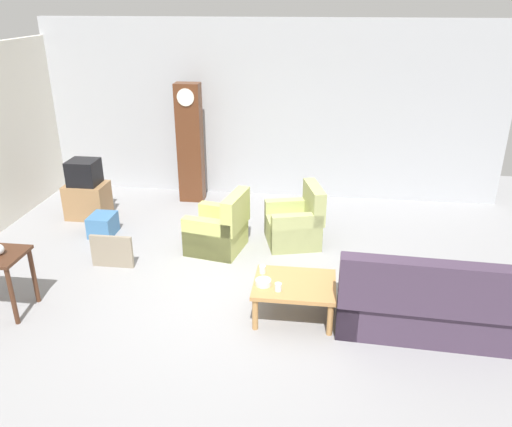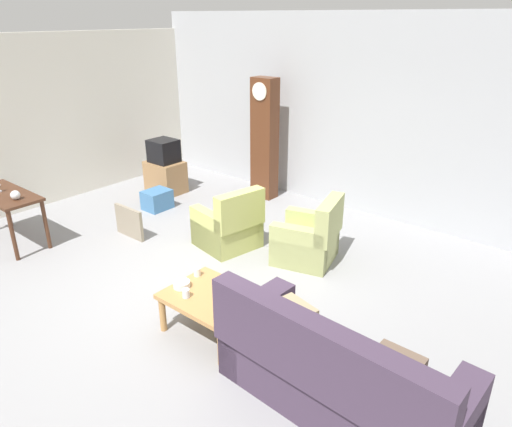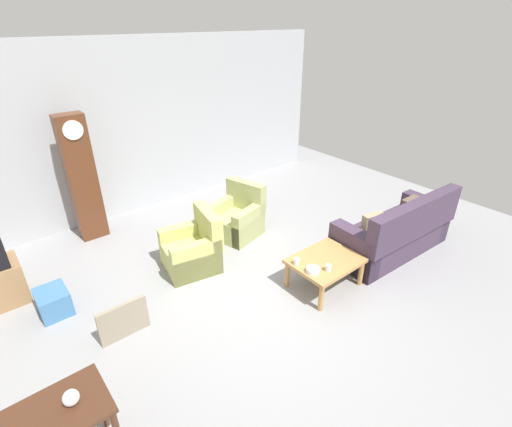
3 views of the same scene
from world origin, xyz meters
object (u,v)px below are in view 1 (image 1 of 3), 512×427
Objects in this scene: framed_picture_leaning at (112,251)px; cup_white_porcelain at (262,270)px; cup_blue_rimmed at (278,287)px; tv_stand_cabinet at (88,200)px; armchair_olive_far at (296,224)px; couch_floral at (433,305)px; storage_box_blue at (103,225)px; coffee_table_wood at (294,288)px; bowl_white_stacked at (263,282)px; grandfather_clock at (190,144)px; armchair_olive_near at (219,231)px; tv_crt at (84,172)px.

cup_white_porcelain reaches higher than framed_picture_leaning.
cup_white_porcelain is 1.02× the size of cup_blue_rimmed.
armchair_olive_far is at bearing -8.88° from tv_stand_cabinet.
armchair_olive_far is 1.60× the size of framed_picture_leaning.
couch_floral reaches higher than storage_box_blue.
bowl_white_stacked is at bearing -165.60° from coffee_table_wood.
couch_floral is at bearing -26.84° from tv_stand_cabinet.
cup_white_porcelain is at bearing -17.47° from framed_picture_leaning.
couch_floral is at bearing -45.01° from grandfather_clock.
armchair_olive_far is 2.67m from grandfather_clock.
tv_crt is at bearing 159.18° from armchair_olive_near.
armchair_olive_near is 2.70m from tv_crt.
storage_box_blue is 3.26m from cup_white_porcelain.
storage_box_blue is at bearing 145.09° from bowl_white_stacked.
armchair_olive_near is 9.60× the size of cup_white_porcelain.
tv_stand_cabinet reaches higher than framed_picture_leaning.
cup_white_porcelain is at bearing -35.49° from tv_crt.
grandfather_clock reaches higher than armchair_olive_near.
cup_blue_rimmed is (0.22, -0.37, -0.00)m from cup_white_porcelain.
bowl_white_stacked is at bearing -38.13° from tv_stand_cabinet.
tv_stand_cabinet reaches higher than bowl_white_stacked.
tv_crt reaches higher than storage_box_blue.
framed_picture_leaning is 2.46m from bowl_white_stacked.
cup_white_porcelain is (-1.95, 0.31, 0.15)m from couch_floral.
armchair_olive_near is at bearing -20.82° from tv_crt.
armchair_olive_near is 2.00m from coffee_table_wood.
tv_stand_cabinet is at bearing 159.18° from armchair_olive_near.
cup_blue_rimmed is (1.04, -1.78, 0.19)m from armchair_olive_near.
couch_floral is 1.56m from coffee_table_wood.
cup_blue_rimmed is (3.52, -2.73, -0.31)m from tv_crt.
grandfather_clock reaches higher than coffee_table_wood.
cup_blue_rimmed is (-1.73, -0.07, 0.14)m from couch_floral.
armchair_olive_far is at bearing 23.50° from framed_picture_leaning.
coffee_table_wood is 0.29m from cup_blue_rimmed.
cup_white_porcelain is (1.71, -3.36, -0.59)m from grandfather_clock.
coffee_table_wood is 2.75m from framed_picture_leaning.
tv_stand_cabinet is 4.06m from cup_white_porcelain.
grandfather_clock is 11.79× the size of bowl_white_stacked.
tv_crt reaches higher than armchair_olive_far.
grandfather_clock is 2.18m from storage_box_blue.
couch_floral is 2.33× the size of armchair_olive_near.
bowl_white_stacked is at bearing -23.23° from framed_picture_leaning.
storage_box_blue is at bearing 149.46° from coffee_table_wood.
bowl_white_stacked is (3.34, -2.62, -0.32)m from tv_crt.
bowl_white_stacked is (0.04, -0.27, -0.01)m from cup_white_porcelain.
armchair_olive_far is 5.25× the size of bowl_white_stacked.
bowl_white_stacked reaches higher than storage_box_blue.
grandfather_clock is (-0.89, 1.95, 0.78)m from armchair_olive_near.
cup_white_porcelain is at bearing -63.05° from grandfather_clock.
tv_crt is at bearing 153.16° from couch_floral.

